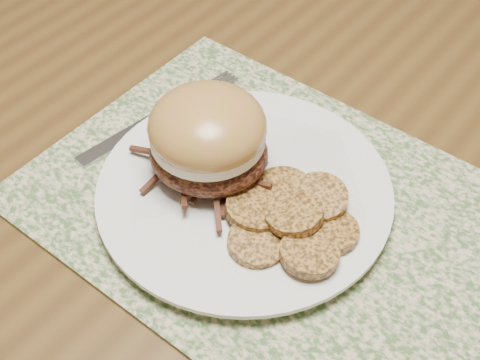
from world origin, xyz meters
name	(u,v)px	position (x,y,z in m)	size (l,w,h in m)	color
dining_table	(137,109)	(0.00, 0.00, 0.67)	(1.50, 0.90, 0.75)	brown
placemat	(273,208)	(0.27, -0.08, 0.75)	(0.45, 0.33, 0.00)	#416332
dinner_plate	(244,192)	(0.24, -0.09, 0.76)	(0.26, 0.26, 0.02)	white
pork_sandwich	(208,137)	(0.20, -0.09, 0.81)	(0.14, 0.13, 0.09)	black
roasted_potatoes	(292,218)	(0.30, -0.10, 0.78)	(0.14, 0.14, 0.03)	#A16B2F
fork	(162,116)	(0.10, -0.06, 0.76)	(0.05, 0.21, 0.00)	#B5B5BC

